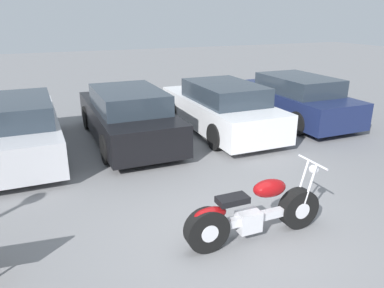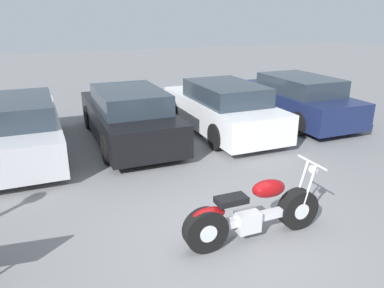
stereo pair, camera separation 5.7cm
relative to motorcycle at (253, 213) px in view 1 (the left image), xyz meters
name	(u,v)px [view 1 (the left image)]	position (x,y,z in m)	size (l,w,h in m)	color
ground_plane	(232,232)	(-0.20, 0.23, -0.40)	(60.00, 60.00, 0.00)	slate
motorcycle	(253,213)	(0.00, 0.00, 0.00)	(2.16, 0.62, 1.05)	black
parked_car_silver	(17,129)	(-3.13, 4.99, 0.25)	(1.81, 4.54, 1.37)	#BCBCC1
parked_car_black	(127,116)	(-0.57, 5.09, 0.25)	(1.81, 4.54, 1.37)	black
parked_car_white	(220,108)	(1.99, 4.91, 0.25)	(1.81, 4.54, 1.37)	white
parked_car_navy	(293,99)	(4.55, 5.09, 0.25)	(1.81, 4.54, 1.37)	#19234C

